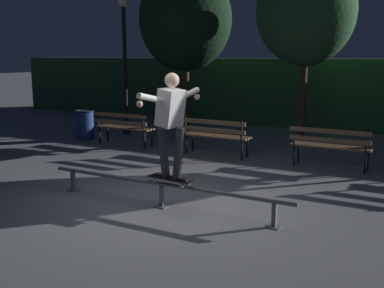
# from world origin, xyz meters

# --- Properties ---
(ground_plane) EXTENTS (90.00, 90.00, 0.00)m
(ground_plane) POSITION_xyz_m (0.00, 0.00, 0.00)
(ground_plane) COLOR slate
(hedge_backdrop) EXTENTS (24.00, 1.20, 2.16)m
(hedge_backdrop) POSITION_xyz_m (0.00, 8.98, 1.08)
(hedge_backdrop) COLOR #2D5B33
(hedge_backdrop) RESTS_ON ground
(grind_rail) EXTENTS (4.20, 0.18, 0.39)m
(grind_rail) POSITION_xyz_m (0.00, -0.19, 0.30)
(grind_rail) COLOR slate
(grind_rail) RESTS_ON ground
(skateboard) EXTENTS (0.80, 0.30, 0.09)m
(skateboard) POSITION_xyz_m (0.17, -0.19, 0.46)
(skateboard) COLOR black
(skateboard) RESTS_ON grind_rail
(skateboarder) EXTENTS (0.63, 1.40, 1.56)m
(skateboarder) POSITION_xyz_m (0.17, -0.19, 1.40)
(skateboarder) COLOR black
(skateboarder) RESTS_ON skateboard
(park_bench_leftmost) EXTENTS (1.60, 0.42, 0.88)m
(park_bench_leftmost) POSITION_xyz_m (-3.47, 3.45, 0.54)
(park_bench_leftmost) COLOR black
(park_bench_leftmost) RESTS_ON ground
(park_bench_left_center) EXTENTS (1.60, 0.42, 0.88)m
(park_bench_left_center) POSITION_xyz_m (-0.89, 3.45, 0.54)
(park_bench_left_center) COLOR black
(park_bench_left_center) RESTS_ON ground
(park_bench_right_center) EXTENTS (1.60, 0.42, 0.88)m
(park_bench_right_center) POSITION_xyz_m (1.68, 3.45, 0.54)
(park_bench_right_center) COLOR black
(park_bench_right_center) RESTS_ON ground
(tree_far_left) EXTENTS (2.80, 2.80, 4.86)m
(tree_far_left) POSITION_xyz_m (-3.49, 6.69, 3.31)
(tree_far_left) COLOR #4C3828
(tree_far_left) RESTS_ON ground
(tree_behind_benches) EXTENTS (2.64, 2.64, 4.88)m
(tree_behind_benches) POSITION_xyz_m (0.14, 6.79, 3.41)
(tree_behind_benches) COLOR #4C3828
(tree_behind_benches) RESTS_ON ground
(lamp_post_left) EXTENTS (0.32, 0.32, 3.90)m
(lamp_post_left) POSITION_xyz_m (-4.52, 4.99, 2.48)
(lamp_post_left) COLOR black
(lamp_post_left) RESTS_ON ground
(trash_can) EXTENTS (0.52, 0.52, 0.80)m
(trash_can) POSITION_xyz_m (-4.94, 3.69, 0.41)
(trash_can) COLOR navy
(trash_can) RESTS_ON ground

